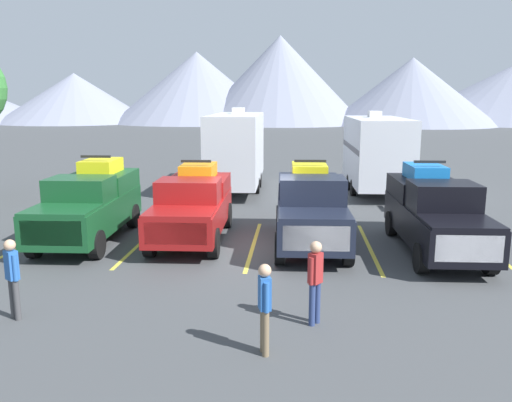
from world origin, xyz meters
TOP-DOWN VIEW (x-y plane):
  - ground_plane at (0.00, 0.00)m, footprint 240.00×240.00m
  - pickup_truck_a at (-5.31, 0.78)m, footprint 2.23×5.45m
  - pickup_truck_b at (-2.01, 1.08)m, footprint 2.26×5.36m
  - pickup_truck_c at (1.76, 0.67)m, footprint 2.27×5.37m
  - pickup_truck_d at (5.43, 0.38)m, footprint 2.18×5.70m
  - lot_stripe_a at (-7.16, 0.51)m, footprint 0.12×5.50m
  - lot_stripe_b at (-3.58, 0.51)m, footprint 0.12×5.50m
  - lot_stripe_c at (0.00, 0.51)m, footprint 0.12×5.50m
  - lot_stripe_d at (3.58, 0.51)m, footprint 0.12×5.50m
  - lot_stripe_e at (7.16, 0.51)m, footprint 0.12×5.50m
  - camper_trailer_a at (-1.64, 10.23)m, footprint 2.45×8.58m
  - camper_trailer_b at (5.09, 10.00)m, footprint 2.60×7.75m
  - person_a at (-4.47, -5.42)m, footprint 0.33×0.31m
  - person_b at (1.72, -5.19)m, footprint 0.32×0.33m
  - person_c at (0.79, -6.52)m, footprint 0.26×0.36m
  - mountain_ridge at (0.22, 80.37)m, footprint 165.39×49.07m

SIDE VIEW (x-z plane):
  - ground_plane at x=0.00m, z-range 0.00..0.00m
  - lot_stripe_a at x=-7.16m, z-range 0.00..0.01m
  - lot_stripe_b at x=-3.58m, z-range 0.00..0.01m
  - lot_stripe_c at x=0.00m, z-range 0.00..0.01m
  - lot_stripe_d at x=3.58m, z-range 0.00..0.01m
  - lot_stripe_e at x=7.16m, z-range 0.00..0.01m
  - person_c at x=0.79m, z-range 0.13..1.81m
  - person_a at x=-4.47m, z-range 0.13..1.84m
  - person_b at x=1.72m, z-range 0.13..1.88m
  - pickup_truck_b at x=-2.01m, z-range -0.10..2.39m
  - pickup_truck_d at x=5.43m, z-range -0.12..2.50m
  - pickup_truck_a at x=-5.31m, z-range -0.13..2.52m
  - pickup_truck_c at x=1.76m, z-range -0.08..2.49m
  - camper_trailer_b at x=5.09m, z-range 0.10..3.98m
  - camper_trailer_a at x=-1.64m, z-range 0.10..4.13m
  - mountain_ridge at x=0.22m, z-range -1.96..13.13m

